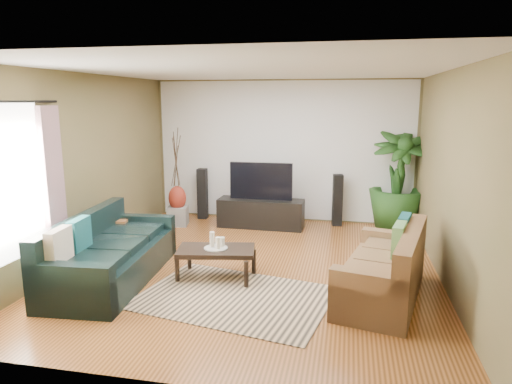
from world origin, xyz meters
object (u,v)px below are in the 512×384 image
(sofa_right, at_px, (382,263))
(speaker_right, at_px, (337,200))
(vase, at_px, (177,198))
(side_table, at_px, (114,234))
(speaker_left, at_px, (203,194))
(potted_plant, at_px, (398,180))
(coffee_table, at_px, (216,263))
(television, at_px, (261,181))
(sofa_left, at_px, (112,248))
(tv_stand, at_px, (261,213))
(pedestal, at_px, (178,216))

(sofa_right, relative_size, speaker_right, 1.85)
(vase, xyz_separation_m, side_table, (-0.40, -1.65, -0.24))
(speaker_left, distance_m, side_table, 2.36)
(potted_plant, bearing_deg, coffee_table, -130.79)
(speaker_left, height_order, vase, speaker_left)
(television, xyz_separation_m, vase, (-1.55, -0.20, -0.34))
(speaker_left, distance_m, speaker_right, 2.63)
(side_table, bearing_deg, speaker_right, 33.99)
(television, relative_size, potted_plant, 0.64)
(sofa_left, xyz_separation_m, tv_stand, (1.42, 2.85, -0.16))
(sofa_right, bearing_deg, potted_plant, -175.07)
(sofa_right, relative_size, coffee_table, 1.79)
(sofa_left, relative_size, speaker_right, 2.37)
(sofa_left, relative_size, pedestal, 6.39)
(coffee_table, relative_size, television, 0.86)
(potted_plant, bearing_deg, sofa_right, -98.21)
(tv_stand, bearing_deg, sofa_right, -52.60)
(sofa_left, xyz_separation_m, coffee_table, (1.31, 0.31, -0.22))
(coffee_table, bearing_deg, speaker_right, 53.35)
(tv_stand, height_order, side_table, side_table)
(pedestal, bearing_deg, side_table, -103.60)
(speaker_right, bearing_deg, side_table, -155.56)
(side_table, bearing_deg, television, 43.50)
(tv_stand, height_order, vase, vase)
(sofa_left, bearing_deg, tv_stand, -30.63)
(coffee_table, bearing_deg, sofa_right, -15.01)
(speaker_right, height_order, vase, speaker_right)
(vase, height_order, side_table, vase)
(sofa_right, bearing_deg, pedestal, -112.54)
(pedestal, bearing_deg, vase, -45.00)
(sofa_left, xyz_separation_m, potted_plant, (3.86, 3.26, 0.47))
(sofa_left, distance_m, side_table, 1.16)
(speaker_right, bearing_deg, speaker_left, 170.44)
(sofa_left, relative_size, potted_plant, 1.27)
(vase, bearing_deg, sofa_right, -35.68)
(coffee_table, xyz_separation_m, tv_stand, (0.11, 2.54, 0.06))
(coffee_table, height_order, tv_stand, tv_stand)
(sofa_left, distance_m, tv_stand, 3.19)
(sofa_right, distance_m, side_table, 4.05)
(sofa_right, height_order, vase, sofa_right)
(speaker_left, height_order, speaker_right, speaker_left)
(speaker_right, xyz_separation_m, pedestal, (-2.93, -0.59, -0.30))
(speaker_right, bearing_deg, tv_stand, -172.90)
(side_table, bearing_deg, sofa_right, -12.74)
(television, xyz_separation_m, potted_plant, (2.44, 0.39, 0.03))
(sofa_left, height_order, vase, sofa_left)
(potted_plant, relative_size, vase, 3.93)
(pedestal, xyz_separation_m, vase, (0.00, -0.00, 0.34))
(pedestal, bearing_deg, potted_plant, 8.45)
(sofa_left, bearing_deg, side_table, 23.65)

